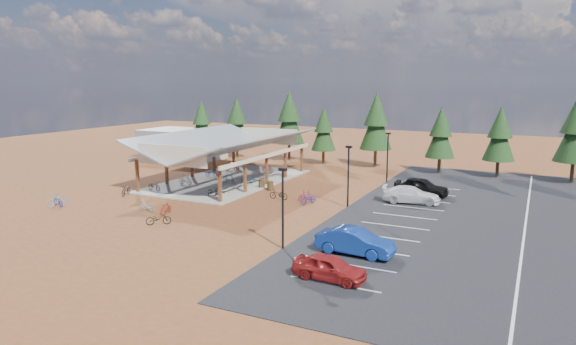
% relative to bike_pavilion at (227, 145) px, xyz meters
% --- Properties ---
extents(ground, '(140.00, 140.00, 0.00)m').
position_rel_bike_pavilion_xyz_m(ground, '(10.00, -7.00, -3.82)').
color(ground, brown).
rests_on(ground, ground).
extents(asphalt_lot, '(27.00, 44.00, 0.04)m').
position_rel_bike_pavilion_xyz_m(asphalt_lot, '(28.50, -4.00, -3.80)').
color(asphalt_lot, black).
rests_on(asphalt_lot, ground).
extents(concrete_pad, '(10.60, 18.60, 0.10)m').
position_rel_bike_pavilion_xyz_m(concrete_pad, '(0.00, 0.00, -3.77)').
color(concrete_pad, gray).
rests_on(concrete_pad, ground).
extents(bike_pavilion, '(11.65, 19.40, 4.97)m').
position_rel_bike_pavilion_xyz_m(bike_pavilion, '(0.00, 0.00, 0.00)').
color(bike_pavilion, '#582B19').
rests_on(bike_pavilion, concrete_pad).
extents(outbuilding, '(11.00, 7.00, 3.90)m').
position_rel_bike_pavilion_xyz_m(outbuilding, '(-14.00, 11.00, -1.80)').
color(outbuilding, '#ADA593').
rests_on(outbuilding, ground).
extents(lamp_post_0, '(0.50, 0.25, 5.14)m').
position_rel_bike_pavilion_xyz_m(lamp_post_0, '(15.00, -17.00, -0.85)').
color(lamp_post_0, black).
rests_on(lamp_post_0, ground).
extents(lamp_post_1, '(0.50, 0.25, 5.14)m').
position_rel_bike_pavilion_xyz_m(lamp_post_1, '(15.00, -5.00, -0.85)').
color(lamp_post_1, black).
rests_on(lamp_post_1, ground).
extents(lamp_post_2, '(0.50, 0.25, 5.14)m').
position_rel_bike_pavilion_xyz_m(lamp_post_2, '(15.00, 7.00, -0.85)').
color(lamp_post_2, black).
rests_on(lamp_post_2, ground).
extents(trash_bin_0, '(0.60, 0.60, 0.90)m').
position_rel_bike_pavilion_xyz_m(trash_bin_0, '(4.86, -1.51, -3.37)').
color(trash_bin_0, '#3F2C16').
rests_on(trash_bin_0, ground).
extents(trash_bin_1, '(0.60, 0.60, 0.90)m').
position_rel_bike_pavilion_xyz_m(trash_bin_1, '(6.12, -2.08, -3.37)').
color(trash_bin_1, '#3F2C16').
rests_on(trash_bin_1, ground).
extents(pine_0, '(3.33, 3.33, 7.75)m').
position_rel_bike_pavilion_xyz_m(pine_0, '(-13.85, 14.88, 0.91)').
color(pine_0, '#382314').
rests_on(pine_0, ground).
extents(pine_1, '(3.53, 3.53, 8.23)m').
position_rel_bike_pavilion_xyz_m(pine_1, '(-8.12, 14.93, 1.20)').
color(pine_1, '#382314').
rests_on(pine_1, ground).
extents(pine_2, '(3.94, 3.94, 9.18)m').
position_rel_bike_pavilion_xyz_m(pine_2, '(-0.68, 15.95, 1.79)').
color(pine_2, '#382314').
rests_on(pine_2, ground).
extents(pine_3, '(3.10, 3.10, 7.22)m').
position_rel_bike_pavilion_xyz_m(pine_3, '(4.62, 14.95, 0.58)').
color(pine_3, '#382314').
rests_on(pine_3, ground).
extents(pine_4, '(3.89, 3.89, 9.06)m').
position_rel_bike_pavilion_xyz_m(pine_4, '(11.18, 15.51, 1.71)').
color(pine_4, '#382314').
rests_on(pine_4, ground).
extents(pine_5, '(3.26, 3.26, 7.60)m').
position_rel_bike_pavilion_xyz_m(pine_5, '(18.96, 14.46, 0.81)').
color(pine_5, '#382314').
rests_on(pine_5, ground).
extents(pine_6, '(3.34, 3.34, 7.79)m').
position_rel_bike_pavilion_xyz_m(pine_6, '(25.09, 14.67, 0.93)').
color(pine_6, '#382314').
rests_on(pine_6, ground).
extents(pine_7, '(3.94, 3.94, 9.17)m').
position_rel_bike_pavilion_xyz_m(pine_7, '(32.20, 14.69, 1.78)').
color(pine_7, '#382314').
rests_on(pine_7, ground).
extents(bike_0, '(1.84, 1.00, 0.92)m').
position_rel_bike_pavilion_xyz_m(bike_0, '(-3.53, -7.39, -3.26)').
color(bike_0, black).
rests_on(bike_0, concrete_pad).
extents(bike_1, '(1.75, 0.66, 1.03)m').
position_rel_bike_pavilion_xyz_m(bike_1, '(-2.52, -3.89, -3.21)').
color(bike_1, '#95999D').
rests_on(bike_1, concrete_pad).
extents(bike_2, '(1.63, 0.73, 0.83)m').
position_rel_bike_pavilion_xyz_m(bike_2, '(-2.72, 0.83, -3.31)').
color(bike_2, '#24319E').
rests_on(bike_2, concrete_pad).
extents(bike_3, '(1.87, 1.08, 1.09)m').
position_rel_bike_pavilion_xyz_m(bike_3, '(-2.76, 5.06, -3.18)').
color(bike_3, maroon).
rests_on(bike_3, concrete_pad).
extents(bike_4, '(1.81, 1.14, 0.90)m').
position_rel_bike_pavilion_xyz_m(bike_4, '(3.10, -7.23, -3.28)').
color(bike_4, black).
rests_on(bike_4, concrete_pad).
extents(bike_5, '(1.53, 0.44, 0.92)m').
position_rel_bike_pavilion_xyz_m(bike_5, '(0.98, -1.25, -3.26)').
color(bike_5, gray).
rests_on(bike_5, concrete_pad).
extents(bike_6, '(1.55, 0.62, 0.80)m').
position_rel_bike_pavilion_xyz_m(bike_6, '(2.34, 0.00, -3.32)').
color(bike_6, '#25509B').
rests_on(bike_6, concrete_pad).
extents(bike_7, '(1.84, 0.98, 1.06)m').
position_rel_bike_pavilion_xyz_m(bike_7, '(1.55, 5.70, -3.19)').
color(bike_7, maroon).
rests_on(bike_7, concrete_pad).
extents(bike_8, '(1.22, 1.94, 0.96)m').
position_rel_bike_pavilion_xyz_m(bike_8, '(-4.81, -9.72, -3.34)').
color(bike_8, black).
rests_on(bike_8, ground).
extents(bike_9, '(1.03, 1.74, 1.01)m').
position_rel_bike_pavilion_xyz_m(bike_9, '(-6.88, -15.57, -3.32)').
color(bike_9, '#969A9E').
rests_on(bike_9, ground).
extents(bike_10, '(1.83, 1.11, 0.91)m').
position_rel_bike_pavilion_xyz_m(bike_10, '(-6.86, -15.51, -3.37)').
color(bike_10, navy).
rests_on(bike_10, ground).
extents(bike_11, '(0.49, 1.49, 0.88)m').
position_rel_bike_pavilion_xyz_m(bike_11, '(2.86, -13.49, -3.38)').
color(bike_11, maroon).
rests_on(bike_11, ground).
extents(bike_12, '(1.80, 1.65, 0.95)m').
position_rel_bike_pavilion_xyz_m(bike_12, '(4.42, -16.18, -3.35)').
color(bike_12, black).
rests_on(bike_12, ground).
extents(bike_13, '(1.65, 0.57, 0.97)m').
position_rel_bike_pavilion_xyz_m(bike_13, '(0.93, -13.46, -3.34)').
color(bike_13, gray).
rests_on(bike_13, ground).
extents(bike_14, '(1.11, 1.94, 0.96)m').
position_rel_bike_pavilion_xyz_m(bike_14, '(11.70, -5.58, -3.34)').
color(bike_14, navy).
rests_on(bike_14, ground).
extents(bike_15, '(1.12, 1.61, 0.95)m').
position_rel_bike_pavilion_xyz_m(bike_15, '(10.95, -4.55, -3.35)').
color(bike_15, maroon).
rests_on(bike_15, ground).
extents(bike_16, '(1.86, 0.77, 0.95)m').
position_rel_bike_pavilion_xyz_m(bike_16, '(8.57, -5.11, -3.35)').
color(bike_16, black).
rests_on(bike_16, ground).
extents(car_0, '(4.03, 1.77, 1.35)m').
position_rel_bike_pavilion_xyz_m(car_0, '(19.54, -20.53, -3.11)').
color(car_0, maroon).
rests_on(car_0, asphalt_lot).
extents(car_1, '(4.81, 1.88, 1.56)m').
position_rel_bike_pavilion_xyz_m(car_1, '(19.41, -16.07, -3.00)').
color(car_1, navy).
rests_on(car_1, asphalt_lot).
extents(car_3, '(5.14, 2.75, 1.42)m').
position_rel_bike_pavilion_xyz_m(car_3, '(19.43, -1.31, -3.08)').
color(car_3, silver).
rests_on(car_3, asphalt_lot).
extents(car_4, '(5.00, 2.31, 1.66)m').
position_rel_bike_pavilion_xyz_m(car_4, '(19.60, 1.87, -2.95)').
color(car_4, black).
rests_on(car_4, asphalt_lot).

